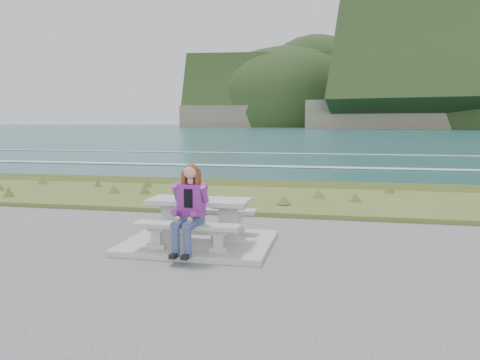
% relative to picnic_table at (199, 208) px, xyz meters
% --- Properties ---
extents(concrete_slab, '(2.60, 2.10, 0.10)m').
position_rel_picnic_table_xyz_m(concrete_slab, '(-0.00, 0.00, -0.63)').
color(concrete_slab, '#A9A8A3').
rests_on(concrete_slab, ground).
extents(picnic_table, '(1.80, 0.75, 0.75)m').
position_rel_picnic_table_xyz_m(picnic_table, '(0.00, 0.00, 0.00)').
color(picnic_table, '#A9A8A3').
rests_on(picnic_table, concrete_slab).
extents(bench_landward, '(1.80, 0.35, 0.45)m').
position_rel_picnic_table_xyz_m(bench_landward, '(0.00, -0.70, -0.23)').
color(bench_landward, '#A9A8A3').
rests_on(bench_landward, concrete_slab).
extents(bench_seaward, '(1.80, 0.35, 0.45)m').
position_rel_picnic_table_xyz_m(bench_seaward, '(0.00, 0.70, -0.23)').
color(bench_seaward, '#A9A8A3').
rests_on(bench_seaward, concrete_slab).
extents(grass_verge, '(160.00, 4.50, 0.22)m').
position_rel_picnic_table_xyz_m(grass_verge, '(-0.00, 5.00, -0.68)').
color(grass_verge, '#354E1D').
rests_on(grass_verge, ground).
extents(shore_drop, '(160.00, 0.80, 2.20)m').
position_rel_picnic_table_xyz_m(shore_drop, '(-0.00, 7.90, -0.68)').
color(shore_drop, '#625A4A').
rests_on(shore_drop, ground).
extents(ocean, '(1600.00, 1600.00, 0.09)m').
position_rel_picnic_table_xyz_m(ocean, '(-0.00, 25.09, -2.42)').
color(ocean, '#1C4950').
rests_on(ocean, ground).
extents(seated_woman, '(0.46, 0.75, 1.45)m').
position_rel_picnic_table_xyz_m(seated_woman, '(0.06, -0.84, -0.05)').
color(seated_woman, navy).
rests_on(seated_woman, concrete_slab).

